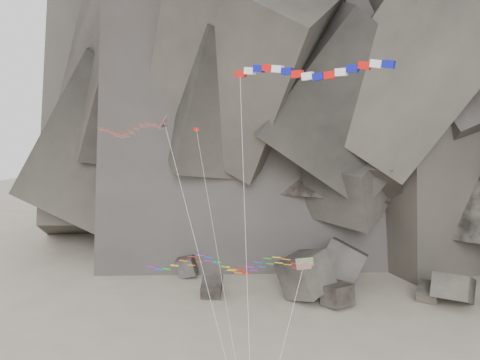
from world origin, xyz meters
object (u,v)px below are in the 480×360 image
(parafoil_kite, at_px, (218,263))
(pennant_kite, at_px, (211,218))
(banner_kite, at_px, (308,72))
(delta_kite, at_px, (127,130))

(parafoil_kite, distance_m, pennant_kite, 4.03)
(banner_kite, distance_m, parafoil_kite, 17.35)
(parafoil_kite, xyz_separation_m, pennant_kite, (-1.25, 1.58, 3.49))
(pennant_kite, bearing_deg, delta_kite, 156.85)
(delta_kite, bearing_deg, parafoil_kite, -19.81)
(delta_kite, height_order, pennant_kite, delta_kite)
(banner_kite, height_order, pennant_kite, banner_kite)
(delta_kite, xyz_separation_m, banner_kite, (18.66, -5.05, 4.85))
(banner_kite, bearing_deg, parafoil_kite, -168.57)
(banner_kite, xyz_separation_m, pennant_kite, (-8.65, 1.66, -12.20))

